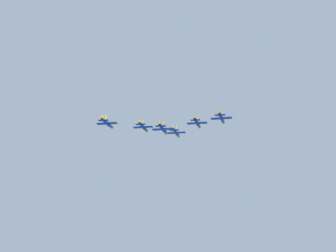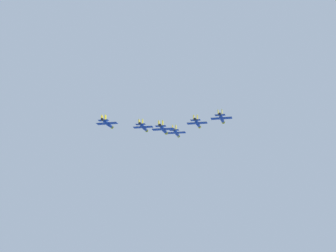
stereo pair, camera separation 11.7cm
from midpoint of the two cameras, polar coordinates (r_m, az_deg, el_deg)
jet_lead at (r=277.39m, az=0.89°, el=-0.72°), size 10.87×14.78×3.46m
jet_left_wingman at (r=265.26m, az=-2.58°, el=-0.13°), size 10.65×14.33×3.36m
jet_right_wingman at (r=260.29m, az=3.13°, el=0.30°), size 10.85×14.51×3.41m
jet_left_outer at (r=253.90m, az=-6.38°, el=0.26°), size 11.04×14.46×3.42m
jet_right_outer at (r=242.91m, az=5.69°, el=0.81°), size 10.60×14.00×3.30m
jet_slot_rear at (r=245.98m, az=-0.48°, el=-0.35°), size 10.85×14.73×3.45m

